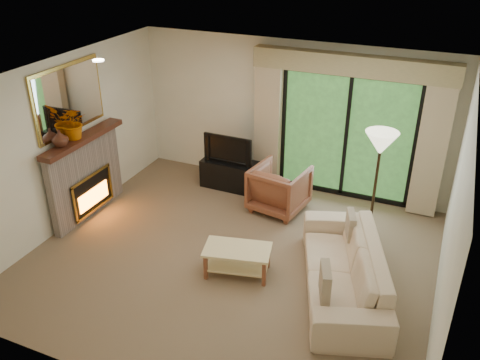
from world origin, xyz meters
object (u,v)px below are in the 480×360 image
at_px(sofa, 343,267).
at_px(coffee_table, 237,261).
at_px(media_console, 230,174).
at_px(armchair, 279,188).

height_order(sofa, coffee_table, sofa).
relative_size(media_console, sofa, 0.43).
height_order(media_console, armchair, armchair).
bearing_deg(armchair, media_console, -11.69).
height_order(armchair, sofa, armchair).
distance_m(media_console, sofa, 3.23).
bearing_deg(media_console, coffee_table, -62.50).
bearing_deg(sofa, media_console, -147.85).
relative_size(media_console, coffee_table, 1.13).
xyz_separation_m(sofa, coffee_table, (-1.38, -0.23, -0.14)).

